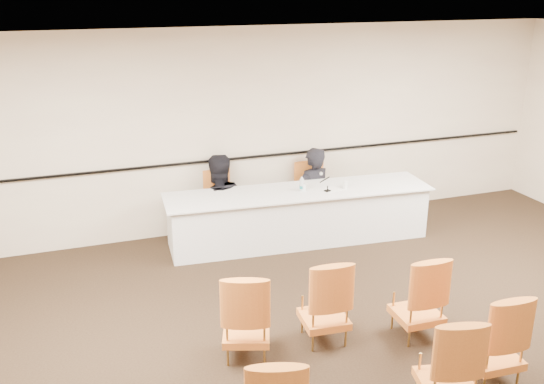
{
  "coord_description": "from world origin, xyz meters",
  "views": [
    {
      "loc": [
        -2.64,
        -4.35,
        3.58
      ],
      "look_at": [
        -0.15,
        2.6,
        1.01
      ],
      "focal_mm": 40.0,
      "sensor_mm": 36.0,
      "label": 1
    }
  ],
  "objects_px": {
    "microphone": "(328,183)",
    "water_bottle": "(302,184)",
    "aud_chair_front_left": "(246,314)",
    "aud_chair_front_mid": "(324,299)",
    "aud_chair_back_mid": "(448,361)",
    "panelist_main_chair": "(313,195)",
    "aud_chair_front_right": "(418,295)",
    "panel_table": "(299,216)",
    "panelist_second_chair": "(217,204)",
    "drinking_glass": "(304,188)",
    "panelist_second": "(218,212)",
    "aud_chair_back_right": "(494,336)",
    "panelist_main": "(312,200)",
    "coffee_cup": "(345,185)"
  },
  "relations": [
    {
      "from": "microphone",
      "to": "water_bottle",
      "type": "bearing_deg",
      "value": 138.19
    },
    {
      "from": "aud_chair_front_left",
      "to": "microphone",
      "type": "bearing_deg",
      "value": 69.32
    },
    {
      "from": "aud_chair_front_mid",
      "to": "aud_chair_back_mid",
      "type": "height_order",
      "value": "same"
    },
    {
      "from": "panelist_main_chair",
      "to": "aud_chair_front_right",
      "type": "bearing_deg",
      "value": -89.25
    },
    {
      "from": "aud_chair_front_left",
      "to": "aud_chair_back_mid",
      "type": "relative_size",
      "value": 1.0
    },
    {
      "from": "panel_table",
      "to": "panelist_second_chair",
      "type": "bearing_deg",
      "value": 152.42
    },
    {
      "from": "microphone",
      "to": "drinking_glass",
      "type": "bearing_deg",
      "value": 138.13
    },
    {
      "from": "panelist_second",
      "to": "aud_chair_back_right",
      "type": "distance_m",
      "value": 4.56
    },
    {
      "from": "panelist_second",
      "to": "aud_chair_front_left",
      "type": "height_order",
      "value": "panelist_second"
    },
    {
      "from": "panelist_main_chair",
      "to": "water_bottle",
      "type": "xyz_separation_m",
      "value": [
        -0.42,
        -0.55,
        0.39
      ]
    },
    {
      "from": "panelist_second",
      "to": "aud_chair_front_mid",
      "type": "height_order",
      "value": "panelist_second"
    },
    {
      "from": "drinking_glass",
      "to": "aud_chair_front_mid",
      "type": "height_order",
      "value": "aud_chair_front_mid"
    },
    {
      "from": "panelist_main_chair",
      "to": "aud_chair_front_mid",
      "type": "relative_size",
      "value": 1.0
    },
    {
      "from": "panelist_main_chair",
      "to": "microphone",
      "type": "relative_size",
      "value": 3.67
    },
    {
      "from": "panelist_main",
      "to": "panelist_main_chair",
      "type": "xyz_separation_m",
      "value": [
        0.0,
        0.0,
        0.09
      ]
    },
    {
      "from": "water_bottle",
      "to": "aud_chair_front_mid",
      "type": "xyz_separation_m",
      "value": [
        -0.76,
        -2.47,
        -0.39
      ]
    },
    {
      "from": "aud_chair_front_left",
      "to": "aud_chair_front_mid",
      "type": "distance_m",
      "value": 0.85
    },
    {
      "from": "aud_chair_front_right",
      "to": "aud_chair_back_right",
      "type": "bearing_deg",
      "value": -73.56
    },
    {
      "from": "microphone",
      "to": "aud_chair_back_mid",
      "type": "bearing_deg",
      "value": -117.76
    },
    {
      "from": "water_bottle",
      "to": "aud_chair_back_right",
      "type": "xyz_separation_m",
      "value": [
        0.44,
        -3.63,
        -0.39
      ]
    },
    {
      "from": "panelist_second",
      "to": "panelist_second_chair",
      "type": "relative_size",
      "value": 1.85
    },
    {
      "from": "panelist_second_chair",
      "to": "aud_chair_back_mid",
      "type": "relative_size",
      "value": 1.0
    },
    {
      "from": "aud_chair_back_right",
      "to": "aud_chair_front_right",
      "type": "bearing_deg",
      "value": 107.9
    },
    {
      "from": "water_bottle",
      "to": "aud_chair_front_left",
      "type": "bearing_deg",
      "value": -123.01
    },
    {
      "from": "microphone",
      "to": "aud_chair_back_mid",
      "type": "distance_m",
      "value": 3.74
    },
    {
      "from": "aud_chair_front_right",
      "to": "coffee_cup",
      "type": "bearing_deg",
      "value": 82.7
    },
    {
      "from": "panelist_main_chair",
      "to": "panelist_second",
      "type": "height_order",
      "value": "panelist_second"
    },
    {
      "from": "microphone",
      "to": "aud_chair_front_left",
      "type": "relative_size",
      "value": 0.27
    },
    {
      "from": "coffee_cup",
      "to": "aud_chair_front_mid",
      "type": "bearing_deg",
      "value": -120.39
    },
    {
      "from": "panelist_second",
      "to": "aud_chair_front_right",
      "type": "distance_m",
      "value": 3.62
    },
    {
      "from": "panel_table",
      "to": "drinking_glass",
      "type": "height_order",
      "value": "drinking_glass"
    },
    {
      "from": "drinking_glass",
      "to": "aud_chair_front_right",
      "type": "height_order",
      "value": "aud_chair_front_right"
    },
    {
      "from": "aud_chair_front_mid",
      "to": "aud_chair_back_right",
      "type": "height_order",
      "value": "same"
    },
    {
      "from": "panel_table",
      "to": "water_bottle",
      "type": "height_order",
      "value": "water_bottle"
    },
    {
      "from": "panelist_second_chair",
      "to": "water_bottle",
      "type": "relative_size",
      "value": 4.58
    },
    {
      "from": "panel_table",
      "to": "microphone",
      "type": "xyz_separation_m",
      "value": [
        0.37,
        -0.16,
        0.51
      ]
    },
    {
      "from": "aud_chair_front_mid",
      "to": "aud_chair_back_mid",
      "type": "relative_size",
      "value": 1.0
    },
    {
      "from": "aud_chair_front_left",
      "to": "aud_chair_back_mid",
      "type": "bearing_deg",
      "value": -24.59
    },
    {
      "from": "panelist_second",
      "to": "aud_chair_back_mid",
      "type": "relative_size",
      "value": 1.85
    },
    {
      "from": "aud_chair_front_right",
      "to": "aud_chair_back_right",
      "type": "relative_size",
      "value": 1.0
    },
    {
      "from": "panelist_second",
      "to": "panelist_second_chair",
      "type": "bearing_deg",
      "value": 180.0
    },
    {
      "from": "aud_chair_front_mid",
      "to": "panelist_second_chair",
      "type": "bearing_deg",
      "value": 100.46
    },
    {
      "from": "panelist_main_chair",
      "to": "drinking_glass",
      "type": "relative_size",
      "value": 9.5
    },
    {
      "from": "panel_table",
      "to": "aud_chair_front_left",
      "type": "relative_size",
      "value": 4.03
    },
    {
      "from": "panel_table",
      "to": "aud_chair_front_right",
      "type": "relative_size",
      "value": 4.03
    },
    {
      "from": "panel_table",
      "to": "water_bottle",
      "type": "xyz_separation_m",
      "value": [
        0.03,
        -0.02,
        0.49
      ]
    },
    {
      "from": "drinking_glass",
      "to": "panelist_second_chair",
      "type": "bearing_deg",
      "value": 148.06
    },
    {
      "from": "panelist_main_chair",
      "to": "drinking_glass",
      "type": "distance_m",
      "value": 0.77
    },
    {
      "from": "aud_chair_front_left",
      "to": "water_bottle",
      "type": "bearing_deg",
      "value": 76.12
    },
    {
      "from": "aud_chair_front_mid",
      "to": "panelist_second",
      "type": "bearing_deg",
      "value": 100.46
    }
  ]
}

